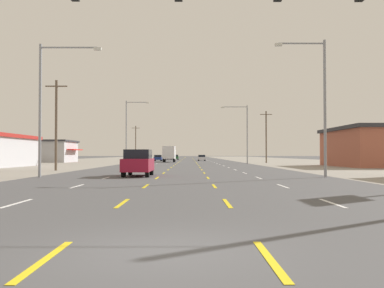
% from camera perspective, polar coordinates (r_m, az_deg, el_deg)
% --- Properties ---
extents(ground_plane, '(572.00, 572.00, 0.00)m').
position_cam_1_polar(ground_plane, '(73.15, -0.70, -2.65)').
color(ground_plane, '#4C4C4F').
extents(lot_apron_left, '(28.00, 440.00, 0.01)m').
position_cam_1_polar(lot_apron_left, '(77.39, -19.37, -2.50)').
color(lot_apron_left, gray).
rests_on(lot_apron_left, ground).
extents(lot_apron_right, '(28.00, 440.00, 0.01)m').
position_cam_1_polar(lot_apron_right, '(77.07, 18.05, -2.52)').
color(lot_apron_right, gray).
rests_on(lot_apron_right, ground).
extents(lane_markings, '(10.64, 227.60, 0.01)m').
position_cam_1_polar(lane_markings, '(111.65, -0.56, -2.21)').
color(lane_markings, white).
rests_on(lane_markings, ground).
extents(signal_span_wire, '(27.12, 0.53, 9.58)m').
position_cam_1_polar(signal_span_wire, '(16.54, -2.05, 13.04)').
color(signal_span_wire, brown).
rests_on(signal_span_wire, ground).
extents(suv_inner_left_nearest, '(1.98, 4.90, 1.98)m').
position_cam_1_polar(suv_inner_left_nearest, '(31.89, -7.23, -2.46)').
color(suv_inner_left_nearest, maroon).
rests_on(suv_inner_left_nearest, ground).
extents(hatchback_far_left_near, '(1.72, 3.90, 1.54)m').
position_cam_1_polar(hatchback_far_left_near, '(69.32, -6.41, -2.07)').
color(hatchback_far_left_near, white).
rests_on(hatchback_far_left_near, ground).
extents(box_truck_inner_left_mid, '(2.40, 7.20, 3.23)m').
position_cam_1_polar(box_truck_inner_left_mid, '(86.69, -3.09, -1.24)').
color(box_truck_inner_left_mid, white).
rests_on(box_truck_inner_left_mid, ground).
extents(sedan_far_left_midfar, '(1.80, 4.50, 1.46)m').
position_cam_1_polar(sedan_far_left_midfar, '(100.16, -4.59, -1.87)').
color(sedan_far_left_midfar, navy).
rests_on(sedan_far_left_midfar, ground).
extents(sedan_inner_right_far, '(1.80, 4.50, 1.46)m').
position_cam_1_polar(sedan_inner_right_far, '(103.25, 1.31, -1.86)').
color(sedan_inner_right_far, silver).
rests_on(sedan_inner_right_far, ground).
extents(sedan_inner_left_farther, '(1.80, 4.50, 1.46)m').
position_cam_1_polar(sedan_inner_left_farther, '(122.67, -2.25, -1.78)').
color(sedan_inner_left_farther, '#235B2D').
rests_on(sedan_inner_left_farther, ground).
extents(storefront_left_row_2, '(10.87, 10.65, 4.45)m').
position_cam_1_polar(storefront_left_row_2, '(90.91, -18.67, -0.91)').
color(storefront_left_row_2, '#B2B2B7').
rests_on(storefront_left_row_2, ground).
extents(storefront_right_row_1, '(8.80, 15.70, 5.23)m').
position_cam_1_polar(storefront_right_row_1, '(60.93, 22.59, -0.32)').
color(storefront_right_row_1, '#A35642').
rests_on(storefront_right_row_1, ground).
extents(streetlight_left_row_0, '(4.43, 0.26, 9.50)m').
position_cam_1_polar(streetlight_left_row_0, '(31.99, -18.95, 5.73)').
color(streetlight_left_row_0, gray).
rests_on(streetlight_left_row_0, ground).
extents(streetlight_right_row_0, '(3.67, 0.26, 9.82)m').
position_cam_1_polar(streetlight_right_row_0, '(31.73, 16.85, 5.91)').
color(streetlight_right_row_0, gray).
rests_on(streetlight_right_row_0, ground).
extents(streetlight_left_row_1, '(3.93, 0.26, 10.59)m').
position_cam_1_polar(streetlight_left_row_1, '(71.77, -8.56, 2.18)').
color(streetlight_left_row_1, gray).
rests_on(streetlight_left_row_1, ground).
extents(streetlight_right_row_1, '(4.52, 0.26, 9.83)m').
position_cam_1_polar(streetlight_right_row_1, '(71.60, 7.06, 1.92)').
color(streetlight_right_row_1, gray).
rests_on(streetlight_right_row_1, ground).
extents(utility_pole_left_row_0, '(2.20, 0.26, 9.07)m').
position_cam_1_polar(utility_pole_left_row_0, '(44.66, -17.80, 2.66)').
color(utility_pole_left_row_0, brown).
rests_on(utility_pole_left_row_0, ground).
extents(utility_pole_right_row_1, '(2.20, 0.26, 9.57)m').
position_cam_1_polar(utility_pole_right_row_1, '(79.23, 9.95, 1.07)').
color(utility_pole_right_row_1, brown).
rests_on(utility_pole_right_row_1, ground).
extents(utility_pole_left_row_2, '(2.20, 0.26, 9.30)m').
position_cam_1_polar(utility_pole_left_row_2, '(115.63, -7.58, 0.23)').
color(utility_pole_left_row_2, brown).
rests_on(utility_pole_left_row_2, ground).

